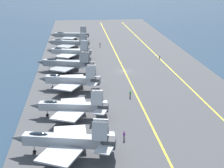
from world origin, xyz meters
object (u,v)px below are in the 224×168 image
(parked_jet_third, at_px, (71,107))
(parked_jet_seventh, at_px, (69,43))
(parked_jet_second, at_px, (65,141))
(parked_jet_fifth, at_px, (66,64))
(crew_brown_vest, at_px, (100,45))
(crew_green_vest, at_px, (130,94))
(crew_purple_vest, at_px, (124,135))
(parked_jet_sixth, at_px, (70,52))
(crew_white_vest, at_px, (160,56))
(parked_jet_eighth, at_px, (70,35))
(parked_jet_fourth, at_px, (70,80))

(parked_jet_third, bearing_deg, parked_jet_seventh, 1.08)
(parked_jet_second, distance_m, parked_jet_fifth, 47.88)
(parked_jet_fifth, xyz_separation_m, crew_brown_vest, (32.14, -12.35, -1.46))
(parked_jet_seventh, distance_m, crew_brown_vest, 12.04)
(parked_jet_seventh, relative_size, crew_green_vest, 9.79)
(crew_purple_vest, bearing_deg, parked_jet_second, 112.54)
(parked_jet_sixth, relative_size, parked_jet_seventh, 0.96)
(parked_jet_second, relative_size, parked_jet_third, 1.06)
(parked_jet_third, distance_m, crew_green_vest, 16.93)
(parked_jet_sixth, xyz_separation_m, crew_purple_vest, (-59.53, -10.23, -1.37))
(parked_jet_second, relative_size, crew_green_vest, 10.23)
(parked_jet_third, relative_size, parked_jet_sixth, 1.03)
(parked_jet_second, distance_m, crew_white_vest, 67.41)
(crew_green_vest, bearing_deg, parked_jet_eighth, 11.95)
(parked_jet_eighth, bearing_deg, parked_jet_fifth, 178.96)
(parked_jet_fifth, bearing_deg, parked_jet_eighth, -1.04)
(parked_jet_eighth, relative_size, crew_purple_vest, 9.75)
(crew_purple_vest, bearing_deg, parked_jet_fifth, 14.34)
(parked_jet_third, height_order, crew_white_vest, parked_jet_third)
(parked_jet_fifth, xyz_separation_m, parked_jet_eighth, (46.04, -0.84, -0.07))
(parked_jet_fourth, height_order, parked_jet_sixth, parked_jet_fourth)
(parked_jet_second, relative_size, crew_purple_vest, 10.19)
(parked_jet_third, bearing_deg, parked_jet_sixth, 0.94)
(parked_jet_fourth, bearing_deg, parked_jet_second, 179.03)
(crew_brown_vest, xyz_separation_m, crew_green_vest, (-55.19, -3.11, -0.07))
(parked_jet_sixth, xyz_separation_m, parked_jet_eighth, (30.14, 0.09, 0.09))
(crew_purple_vest, bearing_deg, parked_jet_sixth, 9.75)
(crew_brown_vest, bearing_deg, crew_white_vest, -136.56)
(parked_jet_third, distance_m, parked_jet_sixth, 48.76)
(parked_jet_seventh, bearing_deg, parked_jet_second, -179.71)
(parked_jet_fifth, height_order, crew_green_vest, parked_jet_fifth)
(parked_jet_eighth, distance_m, crew_purple_vest, 90.27)
(parked_jet_second, distance_m, parked_jet_eighth, 93.92)
(crew_green_vest, bearing_deg, parked_jet_fourth, 62.92)
(crew_white_vest, xyz_separation_m, crew_brown_vest, (19.71, 18.66, 0.04))
(parked_jet_fifth, relative_size, crew_green_vest, 10.37)
(parked_jet_sixth, relative_size, crew_white_vest, 9.02)
(crew_white_vest, xyz_separation_m, crew_green_vest, (-35.48, 15.55, -0.04))
(parked_jet_eighth, relative_size, crew_green_vest, 9.79)
(parked_jet_second, distance_m, parked_jet_sixth, 63.77)
(parked_jet_third, height_order, parked_jet_fifth, parked_jet_fifth)
(parked_jet_fifth, relative_size, crew_purple_vest, 10.33)
(parked_jet_fourth, bearing_deg, crew_purple_vest, -160.75)
(parked_jet_eighth, distance_m, crew_brown_vest, 18.11)
(parked_jet_fifth, distance_m, crew_purple_vest, 45.06)
(parked_jet_second, relative_size, parked_jet_fourth, 1.09)
(parked_jet_second, distance_m, parked_jet_fourth, 31.98)
(parked_jet_sixth, relative_size, crew_green_vest, 9.35)
(parked_jet_fifth, bearing_deg, parked_jet_fourth, -174.72)
(parked_jet_third, height_order, parked_jet_sixth, parked_jet_sixth)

